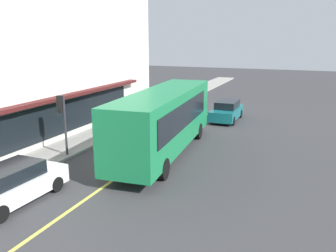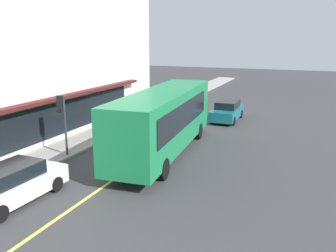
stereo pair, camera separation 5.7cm
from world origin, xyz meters
name	(u,v)px [view 1 (the left image)]	position (x,y,z in m)	size (l,w,h in m)	color
ground	(143,159)	(0.00, 0.00, 0.00)	(120.00, 120.00, 0.00)	#38383A
sidewalk	(67,148)	(0.00, 4.88, 0.07)	(80.00, 2.54, 0.15)	#9E9B93
lane_centre_stripe	(143,159)	(0.00, 0.00, 0.00)	(36.00, 0.16, 0.01)	#D8D14C
bus	(164,119)	(1.39, -0.66, 1.99)	(11.29, 3.34, 3.50)	#197F47
traffic_light	(62,111)	(-1.20, 4.09, 2.53)	(0.30, 0.52, 3.20)	#2D2D33
car_teal	(227,111)	(10.79, -1.98, 0.74)	(4.30, 1.86, 1.52)	#14666B
car_white	(13,184)	(-6.40, 2.45, 0.74)	(4.36, 1.97, 1.52)	white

